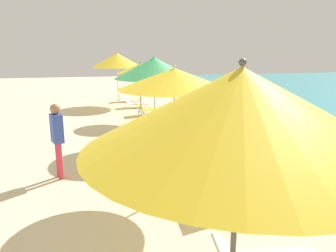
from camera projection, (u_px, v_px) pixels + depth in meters
The scene contains 15 objects.
umbrella_third at pixel (240, 109), 2.49m from camera, with size 2.43×2.43×2.85m.
umbrella_fourth at pixel (174, 79), 6.27m from camera, with size 2.17×2.17×2.61m.
lounger_fourth_shoreside at pixel (202, 163), 7.83m from camera, with size 1.40×0.98×0.49m.
lounger_fourth_inland at pixel (238, 194), 6.09m from camera, with size 1.54×0.74×0.57m.
umbrella_fifth at pixel (154, 68), 9.69m from camera, with size 2.37×2.37×2.71m.
lounger_fifth_shoreside at pixel (167, 125), 11.30m from camera, with size 1.50×0.87×0.63m.
lounger_fifth_inland at pixel (187, 143), 9.46m from camera, with size 1.29×0.60×0.51m.
umbrella_sixth at pixel (140, 68), 13.10m from camera, with size 1.83×1.83×2.37m.
lounger_sixth_shoreside at pixel (152, 108), 14.63m from camera, with size 1.65×0.71×0.60m.
lounger_sixth_inland at pixel (157, 117), 12.68m from camera, with size 1.60×0.98×0.70m.
umbrella_farthest at pixel (117, 60), 16.72m from camera, with size 2.57×2.57×2.71m.
lounger_farthest_shoreside at pixel (128, 97), 18.25m from camera, with size 1.42×0.92×0.59m.
lounger_farthest_inland at pixel (135, 103), 16.43m from camera, with size 1.29×0.73×0.50m.
person_walking_near at pixel (57, 133), 7.37m from camera, with size 0.32×0.41×1.73m.
beach_ball at pixel (195, 96), 19.34m from camera, with size 0.30×0.30×0.30m, color #3FB266.
Camera 1 is at (-0.99, 5.16, 2.92)m, focal length 35.40 mm.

